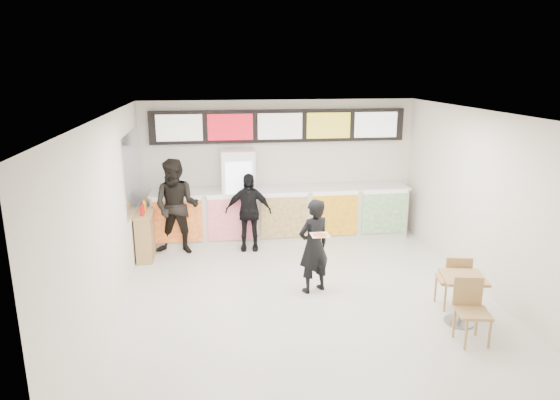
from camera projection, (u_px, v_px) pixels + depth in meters
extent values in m
plane|color=beige|center=(308.00, 302.00, 8.07)|extent=(7.00, 7.00, 0.00)
plane|color=white|center=(311.00, 115.00, 7.30)|extent=(7.00, 7.00, 0.00)
plane|color=silver|center=(279.00, 169.00, 11.04)|extent=(6.00, 0.00, 6.00)
plane|color=silver|center=(108.00, 221.00, 7.29)|extent=(0.00, 7.00, 7.00)
plane|color=silver|center=(491.00, 206.00, 8.08)|extent=(0.00, 7.00, 7.00)
cube|color=silver|center=(282.00, 215.00, 10.90)|extent=(5.50, 0.70, 1.10)
cube|color=silver|center=(282.00, 189.00, 10.75)|extent=(5.56, 0.76, 0.04)
cube|color=red|center=(178.00, 222.00, 10.23)|extent=(0.99, 0.02, 0.90)
cube|color=#F93792|center=(232.00, 219.00, 10.37)|extent=(0.99, 0.02, 0.90)
cube|color=brown|center=(284.00, 217.00, 10.52)|extent=(0.99, 0.02, 0.90)
cube|color=yellow|center=(335.00, 215.00, 10.67)|extent=(0.99, 0.02, 0.90)
cube|color=#228A37|center=(384.00, 213.00, 10.81)|extent=(0.99, 0.02, 0.90)
cube|color=black|center=(280.00, 126.00, 10.71)|extent=(5.50, 0.12, 0.70)
cube|color=white|center=(179.00, 128.00, 10.37)|extent=(0.95, 0.02, 0.55)
cube|color=red|center=(230.00, 127.00, 10.51)|extent=(0.95, 0.02, 0.55)
cube|color=white|center=(280.00, 126.00, 10.65)|extent=(0.95, 0.02, 0.55)
cube|color=yellow|center=(329.00, 126.00, 10.79)|extent=(0.95, 0.02, 0.55)
cube|color=white|center=(376.00, 125.00, 10.93)|extent=(0.95, 0.02, 0.55)
cube|color=white|center=(238.00, 196.00, 10.68)|extent=(0.70, 0.65, 2.00)
cube|color=white|center=(239.00, 198.00, 10.34)|extent=(0.54, 0.02, 1.50)
cylinder|color=green|center=(230.00, 225.00, 10.50)|extent=(0.07, 0.07, 0.22)
cylinder|color=orange|center=(236.00, 225.00, 10.52)|extent=(0.07, 0.07, 0.22)
cylinder|color=red|center=(243.00, 225.00, 10.54)|extent=(0.07, 0.07, 0.22)
cylinder|color=#1A2FC4|center=(250.00, 224.00, 10.56)|extent=(0.07, 0.07, 0.22)
cylinder|color=orange|center=(229.00, 208.00, 10.41)|extent=(0.07, 0.07, 0.22)
cylinder|color=red|center=(236.00, 208.00, 10.43)|extent=(0.07, 0.07, 0.22)
cylinder|color=#1A2FC4|center=(243.00, 207.00, 10.44)|extent=(0.07, 0.07, 0.22)
cylinder|color=green|center=(249.00, 207.00, 10.46)|extent=(0.07, 0.07, 0.22)
cylinder|color=red|center=(229.00, 190.00, 10.31)|extent=(0.07, 0.07, 0.22)
cylinder|color=#1A2FC4|center=(236.00, 190.00, 10.33)|extent=(0.07, 0.07, 0.22)
cylinder|color=green|center=(242.00, 190.00, 10.35)|extent=(0.07, 0.07, 0.22)
cylinder|color=orange|center=(249.00, 190.00, 10.36)|extent=(0.07, 0.07, 0.22)
cylinder|color=#1A2FC4|center=(228.00, 172.00, 10.21)|extent=(0.07, 0.07, 0.22)
cylinder|color=green|center=(235.00, 172.00, 10.23)|extent=(0.07, 0.07, 0.22)
cylinder|color=orange|center=(242.00, 172.00, 10.25)|extent=(0.07, 0.07, 0.22)
cylinder|color=red|center=(249.00, 172.00, 10.27)|extent=(0.07, 0.07, 0.22)
cube|color=#B2B7BF|center=(133.00, 171.00, 9.57)|extent=(0.01, 2.00, 1.50)
imported|color=black|center=(314.00, 246.00, 8.26)|extent=(0.69, 0.59, 1.61)
imported|color=black|center=(177.00, 207.00, 9.97)|extent=(1.09, 0.94, 1.94)
imported|color=black|center=(248.00, 212.00, 10.20)|extent=(0.98, 0.49, 1.61)
cube|color=beige|center=(320.00, 235.00, 7.74)|extent=(0.28, 0.28, 0.01)
cone|color=#CC7233|center=(320.00, 234.00, 7.74)|extent=(0.36, 0.36, 0.02)
cube|color=tan|center=(463.00, 277.00, 7.22)|extent=(0.70, 0.70, 0.04)
cylinder|color=gray|center=(461.00, 301.00, 7.31)|extent=(0.08, 0.08, 0.72)
cylinder|color=gray|center=(459.00, 322.00, 7.40)|extent=(0.44, 0.44, 0.03)
cube|color=tan|center=(473.00, 313.00, 6.76)|extent=(0.49, 0.49, 0.04)
cube|color=tan|center=(468.00, 291.00, 6.88)|extent=(0.40, 0.11, 0.42)
cube|color=tan|center=(452.00, 280.00, 7.82)|extent=(0.49, 0.49, 0.04)
cube|color=tan|center=(459.00, 271.00, 7.58)|extent=(0.40, 0.11, 0.42)
cube|color=tan|center=(145.00, 236.00, 9.82)|extent=(0.30, 0.79, 0.89)
cube|color=tan|center=(144.00, 214.00, 9.70)|extent=(0.34, 0.83, 0.04)
cylinder|color=red|center=(142.00, 211.00, 9.46)|extent=(0.06, 0.06, 0.18)
cylinder|color=red|center=(143.00, 209.00, 9.62)|extent=(0.06, 0.06, 0.18)
cylinder|color=yellow|center=(144.00, 207.00, 9.78)|extent=(0.06, 0.06, 0.18)
cylinder|color=brown|center=(145.00, 205.00, 9.93)|extent=(0.06, 0.06, 0.18)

